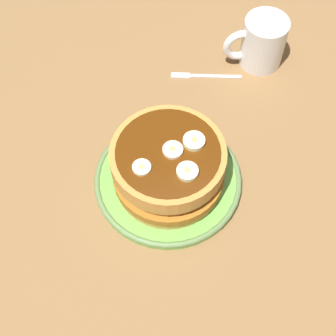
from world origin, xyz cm
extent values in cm
cube|color=olive|center=(0.00, 0.00, -1.50)|extent=(140.00, 140.00, 3.00)
cylinder|color=#72B74C|center=(0.00, 0.00, 0.68)|extent=(23.40, 23.40, 1.36)
torus|color=#658B50|center=(0.00, 0.00, 1.15)|extent=(23.65, 23.65, 0.95)
cylinder|color=tan|center=(0.34, 0.52, 2.14)|extent=(16.85, 16.85, 1.56)
cylinder|color=#A76D23|center=(-0.43, 0.52, 3.69)|extent=(17.33, 17.33, 1.56)
cylinder|color=#C27333|center=(0.02, 0.25, 5.25)|extent=(16.40, 16.40, 1.56)
cylinder|color=#C89041|center=(0.01, -0.39, 6.81)|extent=(17.48, 17.48, 1.56)
cylinder|color=#D18D41|center=(-0.40, 0.33, 8.36)|extent=(17.48, 17.48, 1.56)
cylinder|color=#592B0A|center=(0.00, 0.00, 9.22)|extent=(15.64, 15.64, 0.16)
cylinder|color=#FAE4C0|center=(-0.71, -0.35, 9.49)|extent=(3.05, 3.05, 0.69)
cylinder|color=tan|center=(-0.71, -0.35, 9.88)|extent=(0.85, 0.85, 0.08)
cylinder|color=#EDEABC|center=(4.20, 2.11, 9.45)|extent=(2.76, 2.76, 0.61)
cylinder|color=tan|center=(4.20, 2.11, 9.79)|extent=(0.77, 0.77, 0.08)
cylinder|color=#EFF3BD|center=(-2.09, 4.00, 9.59)|extent=(3.17, 3.17, 0.88)
cylinder|color=tan|center=(-2.09, 4.00, 10.07)|extent=(0.89, 0.89, 0.08)
cylinder|color=#EBF0B5|center=(-4.05, -0.92, 9.60)|extent=(3.33, 3.33, 0.92)
cylinder|color=tan|center=(-4.05, -0.92, 10.10)|extent=(0.93, 0.93, 0.08)
cylinder|color=white|center=(-21.54, -22.90, 4.78)|extent=(7.88, 7.88, 9.57)
cylinder|color=black|center=(-21.54, -22.90, 8.61)|extent=(6.69, 6.69, 0.57)
torus|color=white|center=(-17.40, -22.90, 4.78)|extent=(6.78, 1.42, 6.78)
cube|color=silver|center=(-12.57, -20.41, 0.25)|extent=(9.44, 2.64, 0.50)
cube|color=silver|center=(-6.21, -21.75, 0.25)|extent=(3.68, 1.95, 0.50)
camera|label=1|loc=(6.92, 39.10, 71.73)|focal=54.09mm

